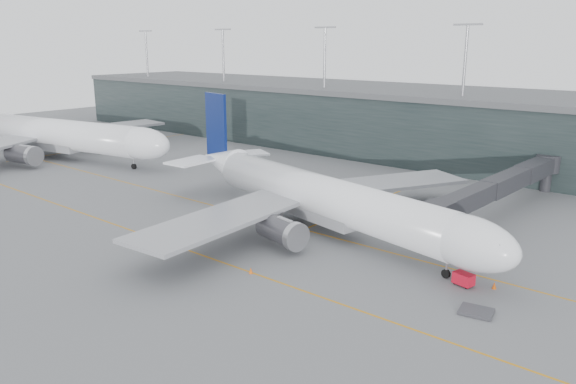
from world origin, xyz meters
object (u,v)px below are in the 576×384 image
Objects in this scene: main_aircraft at (322,197)px; second_aircraft at (54,134)px; gse_cart at (464,279)px; jet_bridge at (509,181)px.

main_aircraft is 77.64m from second_aircraft.
main_aircraft is 0.88× the size of second_aircraft.
gse_cart is at bearing -14.64° from second_aircraft.
second_aircraft is at bearing -171.33° from gse_cart.
jet_bridge is 0.63× the size of second_aircraft.
second_aircraft is 29.40× the size of gse_cart.
jet_bridge is 18.54× the size of gse_cart.
jet_bridge is at bearing 3.74° from second_aircraft.
gse_cart is (6.34, -31.26, -4.11)m from jet_bridge.
jet_bridge is 97.48m from second_aircraft.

